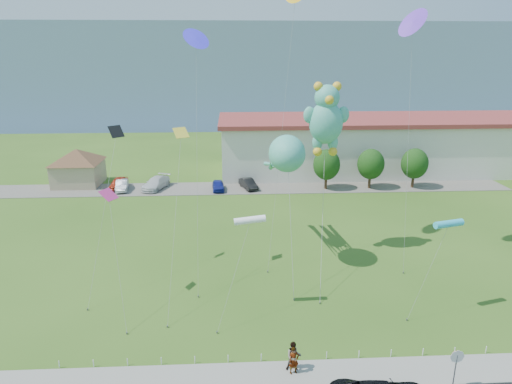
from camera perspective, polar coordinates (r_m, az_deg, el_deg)
ground at (r=30.60m, az=2.47°, el=-18.80°), size 160.00×160.00×0.00m
sidewalk at (r=28.41m, az=3.03°, el=-21.98°), size 80.00×2.50×0.10m
parking_strip at (r=62.31m, az=-0.56°, el=0.53°), size 70.00×6.00×0.06m
hill_ridge at (r=144.72m, az=-2.09°, el=15.13°), size 160.00×50.00×25.00m
pavilion at (r=67.85m, az=-21.41°, el=3.34°), size 9.20×9.20×5.00m
warehouse at (r=75.59m, az=19.32°, el=5.75°), size 61.00×15.00×8.20m
stop_sign at (r=28.67m, az=23.78°, el=-18.67°), size 0.80×0.07×2.50m
rope_fence at (r=29.42m, az=2.72°, el=-19.89°), size 26.05×0.05×0.50m
tree_near at (r=61.69m, az=8.81°, el=3.39°), size 3.60×3.60×5.47m
tree_mid at (r=63.18m, az=14.16°, el=3.39°), size 3.60×3.60×5.47m
tree_far at (r=65.19m, az=19.21°, el=3.37°), size 3.60×3.60×5.47m
pedestrian_left at (r=28.07m, az=4.75°, el=-20.24°), size 0.72×0.58×1.70m
pedestrian_right at (r=28.26m, az=4.73°, el=-19.78°), size 0.91×0.71×1.82m
parked_car_red at (r=64.46m, az=-16.79°, el=1.07°), size 2.10×4.51×1.49m
parked_car_silver at (r=63.57m, az=-16.42°, el=0.82°), size 1.99×4.29×1.36m
parked_car_white at (r=63.10m, az=-12.40°, el=1.10°), size 3.81×5.75×1.55m
parked_car_blue at (r=61.21m, az=-4.76°, el=0.82°), size 1.77×3.86×1.29m
parked_car_black at (r=61.76m, az=-0.97°, el=1.05°), size 2.66×4.26×1.33m
octopus_kite at (r=38.82m, az=3.62°, el=4.12°), size 3.01×13.55×11.50m
teddy_bear_kite at (r=40.19m, az=8.78°, el=9.23°), size 3.97×10.74×15.50m
small_kite_black at (r=38.15m, az=-17.44°, el=4.88°), size 2.03×8.17×12.19m
small_kite_cyan at (r=33.94m, az=22.92°, el=-3.75°), size 3.07×2.51×7.11m
small_kite_purple at (r=41.18m, az=18.99°, el=18.70°), size 1.80×5.27×20.87m
small_kite_blue at (r=38.57m, az=-7.53°, el=17.79°), size 1.80×8.42×19.62m
small_kite_orange at (r=41.38m, az=4.89°, el=22.79°), size 3.62×6.97×23.37m
small_kite_white at (r=31.59m, az=-0.80°, el=-3.63°), size 2.65×4.43×7.22m
small_kite_yellow at (r=36.26m, az=-9.55°, el=4.71°), size 1.29×9.92×12.17m
small_kite_pink at (r=34.26m, az=-17.75°, el=-1.88°), size 2.49×6.07×8.49m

